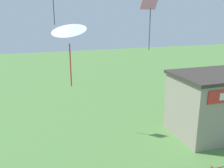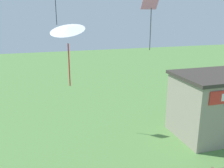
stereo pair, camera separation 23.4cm
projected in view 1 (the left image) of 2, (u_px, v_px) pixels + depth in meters
The scene contains 3 objects.
seaside_building at pixel (219, 103), 19.33m from camera, with size 7.36×4.66×4.85m.
kite_white_delta at pixel (69, 30), 8.94m from camera, with size 1.76×1.75×2.37m.
kite_pink_diamond at pixel (151, 3), 13.44m from camera, with size 1.07×0.73×3.48m.
Camera 1 is at (-3.74, -2.17, 9.19)m, focal length 40.00 mm.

